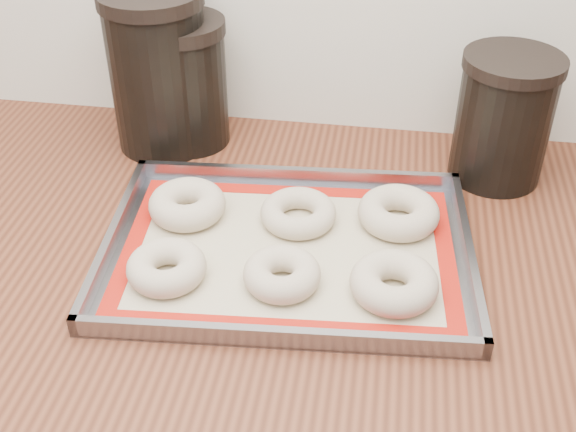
% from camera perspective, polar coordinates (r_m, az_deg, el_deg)
% --- Properties ---
extents(countertop, '(3.06, 0.68, 0.04)m').
position_cam_1_polar(countertop, '(0.94, 2.24, -3.46)').
color(countertop, brown).
rests_on(countertop, cabinet).
extents(baking_tray, '(0.48, 0.36, 0.03)m').
position_cam_1_polar(baking_tray, '(0.92, -0.00, -2.67)').
color(baking_tray, gray).
rests_on(baking_tray, countertop).
extents(baking_mat, '(0.44, 0.32, 0.00)m').
position_cam_1_polar(baking_mat, '(0.92, -0.00, -2.77)').
color(baking_mat, '#C6B793').
rests_on(baking_mat, baking_tray).
extents(bagel_front_left, '(0.12, 0.12, 0.03)m').
position_cam_1_polar(bagel_front_left, '(0.88, -9.58, -4.02)').
color(bagel_front_left, '#C6B299').
rests_on(bagel_front_left, baking_mat).
extents(bagel_front_mid, '(0.10, 0.10, 0.03)m').
position_cam_1_polar(bagel_front_mid, '(0.86, -0.48, -4.60)').
color(bagel_front_mid, '#C6B299').
rests_on(bagel_front_mid, baking_mat).
extents(bagel_front_right, '(0.11, 0.11, 0.04)m').
position_cam_1_polar(bagel_front_right, '(0.85, 8.38, -5.25)').
color(bagel_front_right, '#C6B299').
rests_on(bagel_front_right, baking_mat).
extents(bagel_back_left, '(0.11, 0.11, 0.04)m').
position_cam_1_polar(bagel_back_left, '(0.98, -7.97, 0.93)').
color(bagel_back_left, '#C6B299').
rests_on(bagel_back_left, baking_mat).
extents(bagel_back_mid, '(0.12, 0.12, 0.03)m').
position_cam_1_polar(bagel_back_mid, '(0.96, 0.82, 0.24)').
color(bagel_back_mid, '#C6B299').
rests_on(bagel_back_mid, baking_mat).
extents(bagel_back_right, '(0.12, 0.12, 0.04)m').
position_cam_1_polar(bagel_back_right, '(0.96, 8.73, 0.27)').
color(bagel_back_right, '#C6B299').
rests_on(bagel_back_right, baking_mat).
extents(canister_left, '(0.15, 0.15, 0.24)m').
position_cam_1_polar(canister_left, '(1.11, -10.20, 11.25)').
color(canister_left, black).
rests_on(canister_left, countertop).
extents(canister_mid, '(0.13, 0.13, 0.20)m').
position_cam_1_polar(canister_mid, '(1.12, -8.04, 10.40)').
color(canister_mid, black).
rests_on(canister_mid, countertop).
extents(canister_right, '(0.14, 0.14, 0.19)m').
position_cam_1_polar(canister_right, '(1.07, 16.67, 7.42)').
color(canister_right, black).
rests_on(canister_right, countertop).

